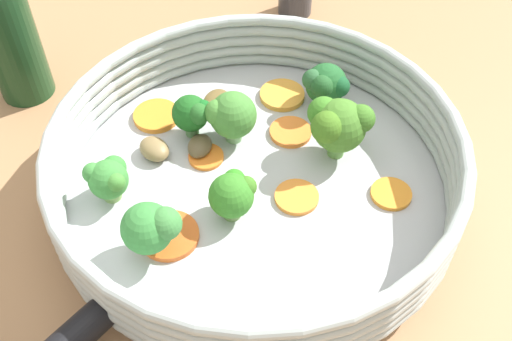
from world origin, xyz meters
TOP-DOWN VIEW (x-y plane):
  - ground_plane at (0.00, 0.00)m, footprint 4.00×4.00m
  - skillet at (0.00, 0.00)m, footprint 0.32×0.32m
  - skillet_rim_wall at (0.00, 0.00)m, footprint 0.33×0.33m
  - skillet_rivet_left at (-0.15, -0.05)m, footprint 0.01×0.01m
  - skillet_rivet_right at (-0.11, -0.10)m, footprint 0.01×0.01m
  - carrot_slice_0 at (0.02, -0.03)m, footprint 0.05×0.05m
  - carrot_slice_1 at (-0.08, -0.03)m, footprint 0.06×0.06m
  - carrot_slice_2 at (0.06, 0.09)m, footprint 0.06×0.06m
  - carrot_slice_3 at (0.05, 0.04)m, footprint 0.04×0.04m
  - carrot_slice_4 at (-0.06, 0.11)m, footprint 0.05×0.05m
  - carrot_slice_5 at (0.10, -0.05)m, footprint 0.04×0.04m
  - carrot_slice_6 at (-0.03, 0.04)m, footprint 0.03×0.03m
  - broccoli_floret_0 at (-0.03, 0.07)m, footprint 0.03×0.04m
  - broccoli_floret_1 at (-0.11, 0.03)m, footprint 0.04×0.04m
  - broccoli_floret_2 at (-0.00, 0.06)m, footprint 0.05×0.04m
  - broccoli_floret_3 at (0.09, 0.07)m, footprint 0.04×0.04m
  - broccoli_floret_4 at (-0.09, -0.04)m, footprint 0.04×0.04m
  - broccoli_floret_5 at (-0.03, -0.02)m, footprint 0.04×0.04m
  - broccoli_floret_6 at (0.07, 0.01)m, footprint 0.06×0.05m
  - mushroom_piece_0 at (0.00, 0.10)m, footprint 0.04×0.04m
  - mushroom_piece_1 at (-0.03, 0.05)m, footprint 0.03×0.03m
  - mushroom_piece_2 at (-0.07, 0.06)m, footprint 0.03×0.04m
  - oil_bottle at (-0.16, 0.20)m, footprint 0.05×0.05m

SIDE VIEW (x-z plane):
  - ground_plane at x=0.00m, z-range 0.00..0.00m
  - skillet at x=0.00m, z-range 0.00..0.01m
  - carrot_slice_6 at x=-0.03m, z-range 0.01..0.02m
  - carrot_slice_0 at x=0.02m, z-range 0.01..0.02m
  - carrot_slice_5 at x=0.10m, z-range 0.01..0.02m
  - carrot_slice_3 at x=0.05m, z-range 0.01..0.02m
  - carrot_slice_1 at x=-0.08m, z-range 0.01..0.02m
  - carrot_slice_2 at x=0.06m, z-range 0.01..0.02m
  - carrot_slice_4 at x=-0.06m, z-range 0.01..0.02m
  - skillet_rivet_left at x=-0.15m, z-range 0.01..0.02m
  - skillet_rivet_right at x=-0.11m, z-range 0.01..0.02m
  - mushroom_piece_0 at x=0.00m, z-range 0.01..0.02m
  - mushroom_piece_1 at x=-0.03m, z-range 0.01..0.03m
  - mushroom_piece_2 at x=-0.07m, z-range 0.01..0.03m
  - broccoli_floret_1 at x=-0.11m, z-range 0.02..0.05m
  - broccoli_floret_5 at x=-0.03m, z-range 0.02..0.06m
  - broccoli_floret_0 at x=-0.03m, z-range 0.02..0.06m
  - broccoli_floret_3 at x=0.09m, z-range 0.02..0.06m
  - skillet_rim_wall at x=0.00m, z-range 0.01..0.07m
  - broccoli_floret_2 at x=0.00m, z-range 0.02..0.07m
  - broccoli_floret_4 at x=-0.09m, z-range 0.02..0.07m
  - broccoli_floret_6 at x=0.07m, z-range 0.02..0.08m
  - oil_bottle at x=-0.16m, z-range -0.02..0.19m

